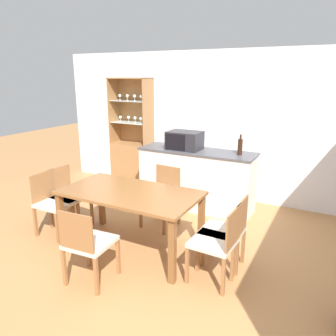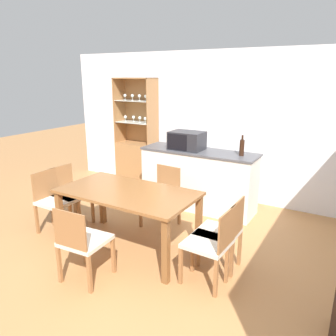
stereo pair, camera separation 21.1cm
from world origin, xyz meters
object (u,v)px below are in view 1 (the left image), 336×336
object	(u,v)px
microwave	(185,140)
dining_chair_side_left_far	(68,196)
dining_chair_side_right_far	(225,232)
display_cabinet	(133,156)
dining_chair_head_near	(88,243)
dining_chair_head_far	(162,196)
wine_bottle	(240,147)
dining_chair_side_right_near	(217,242)
dining_table	(130,199)
dining_chair_side_left_near	(54,202)

from	to	relation	value
microwave	dining_chair_side_left_far	bearing A→B (deg)	-127.70
dining_chair_side_right_far	dining_chair_side_left_far	distance (m)	2.36
display_cabinet	dining_chair_head_near	size ratio (longest dim) A/B	2.43
dining_chair_head_far	wine_bottle	world-z (taller)	wine_bottle
display_cabinet	dining_chair_side_right_far	size ratio (longest dim) A/B	2.43
display_cabinet	dining_chair_side_right_near	distance (m)	3.46
dining_table	dining_chair_head_far	distance (m)	0.82
dining_chair_side_right_far	dining_chair_side_left_far	bearing A→B (deg)	90.23
dining_chair_head_near	dining_chair_side_right_near	bearing A→B (deg)	25.03
display_cabinet	dining_chair_head_near	xyz separation A→B (m)	(1.42, -2.94, -0.14)
display_cabinet	microwave	world-z (taller)	display_cabinet
dining_chair_side_left_near	dining_chair_side_left_far	size ratio (longest dim) A/B	1.00
dining_chair_head_far	wine_bottle	xyz separation A→B (m)	(0.87, 0.87, 0.65)
dining_chair_side_left_near	dining_chair_head_near	xyz separation A→B (m)	(1.18, -0.65, 0.00)
dining_table	dining_chair_head_near	size ratio (longest dim) A/B	1.97
dining_chair_side_left_far	wine_bottle	size ratio (longest dim) A/B	2.74
dining_chair_side_left_near	dining_chair_head_far	world-z (taller)	same
dining_chair_side_right_near	wine_bottle	distance (m)	1.94
dining_chair_side_right_far	microwave	size ratio (longest dim) A/B	1.60
dining_chair_side_left_near	dining_chair_side_right_far	size ratio (longest dim) A/B	1.00
display_cabinet	dining_chair_head_near	bearing A→B (deg)	-64.28
dining_chair_side_left_far	dining_chair_side_right_far	bearing A→B (deg)	94.21
dining_chair_side_left_near	wine_bottle	size ratio (longest dim) A/B	2.74
dining_chair_side_left_near	dining_chair_side_right_near	xyz separation A→B (m)	(2.36, -0.00, 0.00)
display_cabinet	dining_chair_side_right_near	world-z (taller)	display_cabinet
dining_chair_side_right_near	display_cabinet	bearing A→B (deg)	50.87
dining_table	dining_chair_side_left_far	world-z (taller)	dining_chair_side_left_far
dining_chair_head_far	wine_bottle	distance (m)	1.39
dining_chair_side_left_near	dining_chair_side_left_far	world-z (taller)	same
dining_chair_side_right_near	dining_chair_head_near	size ratio (longest dim) A/B	1.00
dining_chair_head_far	microwave	bearing A→B (deg)	-82.96
microwave	dining_chair_head_near	bearing A→B (deg)	-89.14
display_cabinet	dining_chair_side_left_near	xyz separation A→B (m)	(0.23, -2.29, -0.14)
wine_bottle	dining_chair_side_right_far	bearing A→B (deg)	-78.48
dining_chair_side_left_far	dining_chair_head_near	bearing A→B (deg)	56.13
display_cabinet	dining_table	size ratio (longest dim) A/B	1.23
display_cabinet	dining_chair_side_left_far	xyz separation A→B (m)	(0.23, -2.01, -0.14)
display_cabinet	wine_bottle	xyz separation A→B (m)	(2.28, -0.49, 0.51)
dining_chair_head_far	dining_chair_side_left_far	size ratio (longest dim) A/B	1.00
dining_chair_side_right_far	wine_bottle	world-z (taller)	wine_bottle
dining_chair_head_far	dining_chair_side_right_far	distance (m)	1.35
display_cabinet	dining_chair_side_right_near	size ratio (longest dim) A/B	2.43
dining_chair_side_right_far	dining_chair_head_near	distance (m)	1.50
dining_chair_side_left_near	dining_chair_side_left_far	bearing A→B (deg)	179.26
display_cabinet	dining_chair_side_right_near	bearing A→B (deg)	-41.43
dining_chair_side_left_near	wine_bottle	distance (m)	2.80
dining_chair_head_far	microwave	xyz separation A→B (m)	(-0.04, 0.83, 0.67)
dining_chair_head_near	microwave	distance (m)	2.50
dining_chair_side_left_near	dining_chair_side_right_far	bearing A→B (deg)	95.90
display_cabinet	dining_chair_head_far	world-z (taller)	display_cabinet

